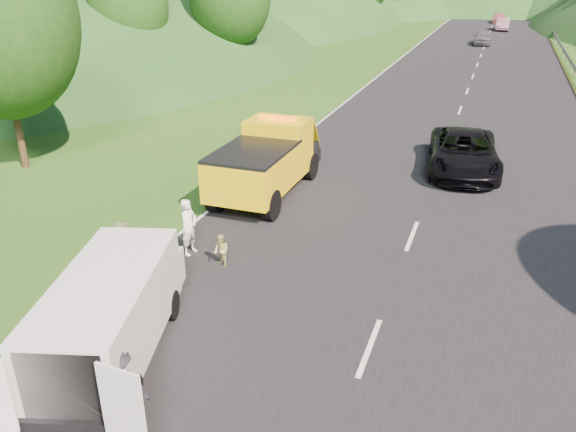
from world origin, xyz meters
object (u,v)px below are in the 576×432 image
at_px(tow_truck, 267,160).
at_px(woman, 191,253).
at_px(suitcase, 122,231).
at_px(white_van, 112,310).
at_px(child, 222,267).
at_px(passing_suv, 461,171).
at_px(worker, 124,423).

xyz_separation_m(tow_truck, woman, (-0.29, -5.24, -1.30)).
height_order(woman, suitcase, woman).
bearing_deg(woman, white_van, -163.30).
relative_size(white_van, suitcase, 11.75).
relative_size(white_van, child, 6.40).
bearing_deg(suitcase, passing_suv, 47.44).
distance_m(tow_truck, woman, 5.41).
bearing_deg(passing_suv, tow_truck, -149.04).
bearing_deg(suitcase, woman, -2.72).
height_order(woman, passing_suv, woman).
bearing_deg(woman, worker, -154.97).
xyz_separation_m(woman, passing_suv, (6.88, 10.30, 0.00)).
bearing_deg(tow_truck, suitcase, -118.45).
distance_m(child, passing_suv, 12.10).
distance_m(child, worker, 6.04).
distance_m(woman, suitcase, 2.48).
xyz_separation_m(white_van, passing_suv, (6.02, 15.00, -1.15)).
distance_m(white_van, woman, 4.92).
xyz_separation_m(child, suitcase, (-3.68, 0.52, 0.26)).
bearing_deg(woman, passing_suv, -27.42).
bearing_deg(woman, tow_truck, 3.17).
height_order(child, suitcase, suitcase).
xyz_separation_m(woman, worker, (2.16, -6.37, 0.00)).
height_order(tow_truck, child, tow_truck).
xyz_separation_m(worker, passing_suv, (4.72, 16.67, 0.00)).
height_order(tow_truck, white_van, tow_truck).
height_order(white_van, passing_suv, white_van).
bearing_deg(suitcase, child, -7.98).
bearing_deg(worker, tow_truck, 70.84).
distance_m(white_van, passing_suv, 16.20).
height_order(tow_truck, woman, tow_truck).
relative_size(woman, worker, 1.04).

